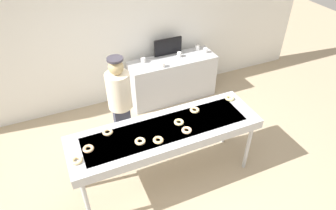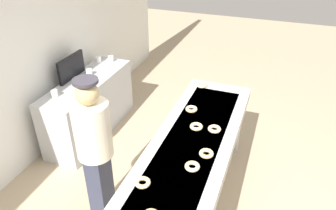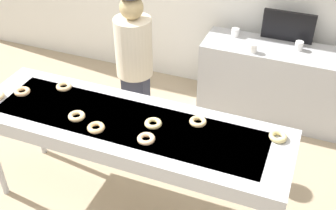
{
  "view_description": "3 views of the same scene",
  "coord_description": "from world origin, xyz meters",
  "px_view_note": "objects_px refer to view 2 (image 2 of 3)",
  "views": [
    {
      "loc": [
        -1.14,
        -2.68,
        3.58
      ],
      "look_at": [
        0.16,
        0.28,
        1.11
      ],
      "focal_mm": 31.9,
      "sensor_mm": 36.0,
      "label": 1
    },
    {
      "loc": [
        -2.44,
        -0.64,
        2.87
      ],
      "look_at": [
        0.21,
        0.34,
        1.18
      ],
      "focal_mm": 34.25,
      "sensor_mm": 36.0,
      "label": 2
    },
    {
      "loc": [
        1.23,
        -2.27,
        2.98
      ],
      "look_at": [
        0.27,
        0.18,
        1.08
      ],
      "focal_mm": 44.68,
      "sensor_mm": 36.0,
      "label": 3
    }
  ],
  "objects_px": {
    "plain_donut_3": "(143,183)",
    "menu_display": "(71,67)",
    "plain_donut_0": "(202,85)",
    "paper_cup_2": "(54,93)",
    "fryer_conveyor": "(193,146)",
    "plain_donut_4": "(196,127)",
    "plain_donut_6": "(206,153)",
    "plain_donut_1": "(192,166)",
    "paper_cup_0": "(86,88)",
    "prep_counter": "(90,107)",
    "plain_donut_2": "(214,129)",
    "paper_cup_3": "(98,59)",
    "plain_donut_5": "(191,109)",
    "worker_baker": "(94,144)",
    "paper_cup_4": "(111,59)",
    "paper_cup_1": "(89,72)"
  },
  "relations": [
    {
      "from": "plain_donut_4",
      "to": "paper_cup_0",
      "type": "relative_size",
      "value": 1.44
    },
    {
      "from": "plain_donut_5",
      "to": "plain_donut_0",
      "type": "bearing_deg",
      "value": 4.09
    },
    {
      "from": "plain_donut_2",
      "to": "paper_cup_4",
      "type": "relative_size",
      "value": 1.44
    },
    {
      "from": "plain_donut_5",
      "to": "worker_baker",
      "type": "height_order",
      "value": "worker_baker"
    },
    {
      "from": "plain_donut_3",
      "to": "plain_donut_6",
      "type": "xyz_separation_m",
      "value": [
        0.54,
        -0.4,
        0.0
      ]
    },
    {
      "from": "menu_display",
      "to": "plain_donut_1",
      "type": "bearing_deg",
      "value": -121.51
    },
    {
      "from": "plain_donut_2",
      "to": "plain_donut_6",
      "type": "distance_m",
      "value": 0.41
    },
    {
      "from": "paper_cup_4",
      "to": "menu_display",
      "type": "distance_m",
      "value": 0.74
    },
    {
      "from": "plain_donut_0",
      "to": "plain_donut_3",
      "type": "height_order",
      "value": "same"
    },
    {
      "from": "paper_cup_1",
      "to": "menu_display",
      "type": "relative_size",
      "value": 0.17
    },
    {
      "from": "paper_cup_0",
      "to": "prep_counter",
      "type": "bearing_deg",
      "value": 33.6
    },
    {
      "from": "fryer_conveyor",
      "to": "plain_donut_2",
      "type": "height_order",
      "value": "plain_donut_2"
    },
    {
      "from": "plain_donut_3",
      "to": "plain_donut_0",
      "type": "bearing_deg",
      "value": 0.01
    },
    {
      "from": "paper_cup_1",
      "to": "menu_display",
      "type": "height_order",
      "value": "menu_display"
    },
    {
      "from": "plain_donut_0",
      "to": "plain_donut_1",
      "type": "xyz_separation_m",
      "value": [
        -1.52,
        -0.33,
        0.0
      ]
    },
    {
      "from": "paper_cup_1",
      "to": "paper_cup_3",
      "type": "relative_size",
      "value": 1.0
    },
    {
      "from": "paper_cup_1",
      "to": "paper_cup_4",
      "type": "height_order",
      "value": "same"
    },
    {
      "from": "plain_donut_1",
      "to": "plain_donut_4",
      "type": "height_order",
      "value": "same"
    },
    {
      "from": "plain_donut_1",
      "to": "plain_donut_6",
      "type": "distance_m",
      "value": 0.22
    },
    {
      "from": "plain_donut_3",
      "to": "menu_display",
      "type": "bearing_deg",
      "value": 47.98
    },
    {
      "from": "worker_baker",
      "to": "paper_cup_0",
      "type": "height_order",
      "value": "worker_baker"
    },
    {
      "from": "paper_cup_4",
      "to": "plain_donut_6",
      "type": "bearing_deg",
      "value": -132.05
    },
    {
      "from": "menu_display",
      "to": "paper_cup_4",
      "type": "bearing_deg",
      "value": -17.78
    },
    {
      "from": "plain_donut_1",
      "to": "paper_cup_3",
      "type": "height_order",
      "value": "plain_donut_1"
    },
    {
      "from": "paper_cup_0",
      "to": "plain_donut_2",
      "type": "bearing_deg",
      "value": -103.05
    },
    {
      "from": "fryer_conveyor",
      "to": "paper_cup_4",
      "type": "bearing_deg",
      "value": 48.29
    },
    {
      "from": "plain_donut_1",
      "to": "paper_cup_2",
      "type": "relative_size",
      "value": 1.44
    },
    {
      "from": "paper_cup_2",
      "to": "fryer_conveyor",
      "type": "bearing_deg",
      "value": -101.15
    },
    {
      "from": "worker_baker",
      "to": "paper_cup_0",
      "type": "distance_m",
      "value": 1.25
    },
    {
      "from": "plain_donut_0",
      "to": "paper_cup_2",
      "type": "height_order",
      "value": "plain_donut_0"
    },
    {
      "from": "prep_counter",
      "to": "menu_display",
      "type": "height_order",
      "value": "menu_display"
    },
    {
      "from": "plain_donut_0",
      "to": "worker_baker",
      "type": "relative_size",
      "value": 0.08
    },
    {
      "from": "prep_counter",
      "to": "plain_donut_2",
      "type": "bearing_deg",
      "value": -109.4
    },
    {
      "from": "fryer_conveyor",
      "to": "plain_donut_5",
      "type": "distance_m",
      "value": 0.55
    },
    {
      "from": "plain_donut_0",
      "to": "paper_cup_0",
      "type": "height_order",
      "value": "plain_donut_0"
    },
    {
      "from": "plain_donut_6",
      "to": "worker_baker",
      "type": "relative_size",
      "value": 0.08
    },
    {
      "from": "plain_donut_0",
      "to": "paper_cup_3",
      "type": "distance_m",
      "value": 1.82
    },
    {
      "from": "menu_display",
      "to": "plain_donut_3",
      "type": "bearing_deg",
      "value": -132.02
    },
    {
      "from": "plain_donut_5",
      "to": "menu_display",
      "type": "distance_m",
      "value": 1.91
    },
    {
      "from": "plain_donut_1",
      "to": "plain_donut_4",
      "type": "bearing_deg",
      "value": 12.72
    },
    {
      "from": "worker_baker",
      "to": "plain_donut_6",
      "type": "bearing_deg",
      "value": 109.99
    },
    {
      "from": "plain_donut_3",
      "to": "menu_display",
      "type": "xyz_separation_m",
      "value": [
        1.65,
        1.83,
        0.05
      ]
    },
    {
      "from": "plain_donut_0",
      "to": "menu_display",
      "type": "xyz_separation_m",
      "value": [
        -0.2,
        1.83,
        0.05
      ]
    },
    {
      "from": "plain_donut_6",
      "to": "plain_donut_4",
      "type": "bearing_deg",
      "value": 28.15
    },
    {
      "from": "plain_donut_4",
      "to": "plain_donut_6",
      "type": "bearing_deg",
      "value": -151.85
    },
    {
      "from": "plain_donut_1",
      "to": "paper_cup_4",
      "type": "height_order",
      "value": "plain_donut_1"
    },
    {
      "from": "paper_cup_0",
      "to": "plain_donut_1",
      "type": "bearing_deg",
      "value": -120.68
    },
    {
      "from": "paper_cup_0",
      "to": "menu_display",
      "type": "bearing_deg",
      "value": 55.1
    },
    {
      "from": "plain_donut_0",
      "to": "worker_baker",
      "type": "bearing_deg",
      "value": 155.54
    },
    {
      "from": "prep_counter",
      "to": "paper_cup_3",
      "type": "relative_size",
      "value": 18.14
    }
  ]
}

